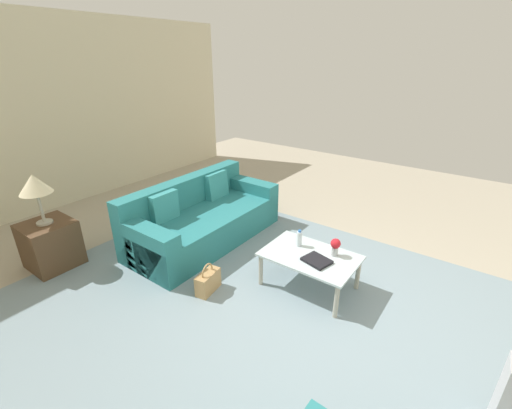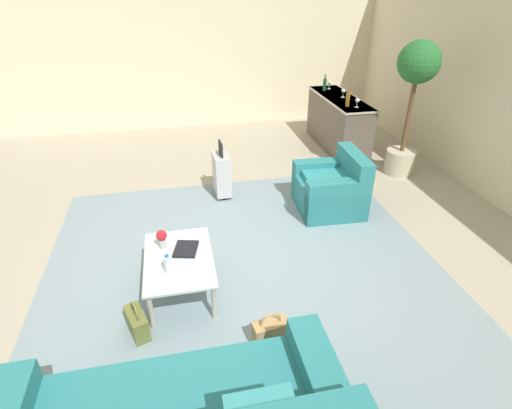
# 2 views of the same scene
# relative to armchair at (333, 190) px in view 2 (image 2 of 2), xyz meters

# --- Properties ---
(ground_plane) EXTENTS (12.00, 12.00, 0.00)m
(ground_plane) POSITION_rel_armchair_xyz_m (0.90, -1.66, -0.29)
(ground_plane) COLOR #A89E89
(wall_left) EXTENTS (0.12, 8.00, 3.10)m
(wall_left) POSITION_rel_armchair_xyz_m (-4.16, -1.66, 1.26)
(wall_left) COLOR beige
(wall_left) RESTS_ON ground
(area_rug) EXTENTS (5.20, 4.40, 0.01)m
(area_rug) POSITION_rel_armchair_xyz_m (1.50, -1.46, -0.29)
(area_rug) COLOR gray
(area_rug) RESTS_ON ground
(armchair) EXTENTS (0.91, 0.88, 0.82)m
(armchair) POSITION_rel_armchair_xyz_m (0.00, 0.00, 0.00)
(armchair) COLOR teal
(armchair) RESTS_ON ground
(coffee_table) EXTENTS (1.02, 0.68, 0.42)m
(coffee_table) POSITION_rel_armchair_xyz_m (1.30, -2.16, 0.07)
(coffee_table) COLOR silver
(coffee_table) RESTS_ON ground
(water_bottle) EXTENTS (0.06, 0.06, 0.20)m
(water_bottle) POSITION_rel_armchair_xyz_m (1.50, -2.26, 0.22)
(water_bottle) COLOR silver
(water_bottle) RESTS_ON coffee_table
(coffee_table_book) EXTENTS (0.32, 0.28, 0.03)m
(coffee_table_book) POSITION_rel_armchair_xyz_m (1.18, -2.08, 0.14)
(coffee_table_book) COLOR black
(coffee_table_book) RESTS_ON coffee_table
(flower_vase) EXTENTS (0.11, 0.11, 0.21)m
(flower_vase) POSITION_rel_armchair_xyz_m (1.08, -2.31, 0.25)
(flower_vase) COLOR #B2B7BC
(flower_vase) RESTS_ON coffee_table
(bar_console) EXTENTS (1.89, 0.61, 0.96)m
(bar_console) POSITION_rel_armchair_xyz_m (-2.20, 0.94, 0.20)
(bar_console) COLOR brown
(bar_console) RESTS_ON ground
(wine_glass_leftmost) EXTENTS (0.08, 0.08, 0.15)m
(wine_glass_leftmost) POSITION_rel_armchair_xyz_m (-2.85, 0.96, 0.78)
(wine_glass_leftmost) COLOR silver
(wine_glass_leftmost) RESTS_ON bar_console
(wine_glass_left_of_centre) EXTENTS (0.08, 0.08, 0.15)m
(wine_glass_left_of_centre) POSITION_rel_armchair_xyz_m (-2.20, 0.98, 0.78)
(wine_glass_left_of_centre) COLOR silver
(wine_glass_left_of_centre) RESTS_ON bar_console
(wine_glass_right_of_centre) EXTENTS (0.08, 0.08, 0.15)m
(wine_glass_right_of_centre) POSITION_rel_armchair_xyz_m (-1.55, 0.96, 0.78)
(wine_glass_right_of_centre) COLOR silver
(wine_glass_right_of_centre) RESTS_ON bar_console
(wine_bottle_green) EXTENTS (0.07, 0.07, 0.30)m
(wine_bottle_green) POSITION_rel_armchair_xyz_m (-2.75, 0.82, 0.79)
(wine_bottle_green) COLOR #194C23
(wine_bottle_green) RESTS_ON bar_console
(wine_bottle_amber) EXTENTS (0.07, 0.07, 0.30)m
(wine_bottle_amber) POSITION_rel_armchair_xyz_m (-1.64, 0.82, 0.79)
(wine_bottle_amber) COLOR brown
(wine_bottle_amber) RESTS_ON bar_console
(suitcase_silver) EXTENTS (0.41, 0.24, 0.85)m
(suitcase_silver) POSITION_rel_armchair_xyz_m (-0.70, -1.46, 0.06)
(suitcase_silver) COLOR #B7B7BC
(suitcase_silver) RESTS_ON ground
(handbag_tan) EXTENTS (0.19, 0.34, 0.36)m
(handbag_tan) POSITION_rel_armchair_xyz_m (2.16, -1.42, -0.16)
(handbag_tan) COLOR tan
(handbag_tan) RESTS_ON ground
(handbag_olive) EXTENTS (0.35, 0.24, 0.36)m
(handbag_olive) POSITION_rel_armchair_xyz_m (1.80, -2.58, -0.16)
(handbag_olive) COLOR olive
(handbag_olive) RESTS_ON ground
(potted_ficus) EXTENTS (0.63, 0.63, 2.10)m
(potted_ficus) POSITION_rel_armchair_xyz_m (-0.90, 1.54, 1.06)
(potted_ficus) COLOR #BCB299
(potted_ficus) RESTS_ON ground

